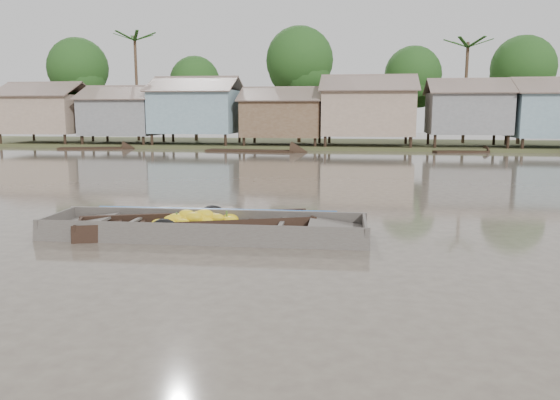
# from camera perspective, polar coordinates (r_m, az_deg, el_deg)

# --- Properties ---
(ground) EXTENTS (120.00, 120.00, 0.00)m
(ground) POSITION_cam_1_polar(r_m,az_deg,el_deg) (12.04, -2.10, -4.16)
(ground) COLOR #4F463D
(ground) RESTS_ON ground
(riverbank) EXTENTS (120.00, 12.47, 10.22)m
(riverbank) POSITION_cam_1_polar(r_m,az_deg,el_deg) (43.37, 9.88, 9.56)
(riverbank) COLOR #384723
(riverbank) RESTS_ON ground
(banana_boat) EXTENTS (5.54, 3.04, 0.78)m
(banana_boat) POSITION_cam_1_polar(r_m,az_deg,el_deg) (12.85, -8.89, -2.73)
(banana_boat) COLOR black
(banana_boat) RESTS_ON ground
(viewer_boat) EXTENTS (7.34, 2.14, 0.59)m
(viewer_boat) POSITION_cam_1_polar(r_m,az_deg,el_deg) (12.52, -7.64, -3.46)
(viewer_boat) COLOR #423C38
(viewer_boat) RESTS_ON ground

